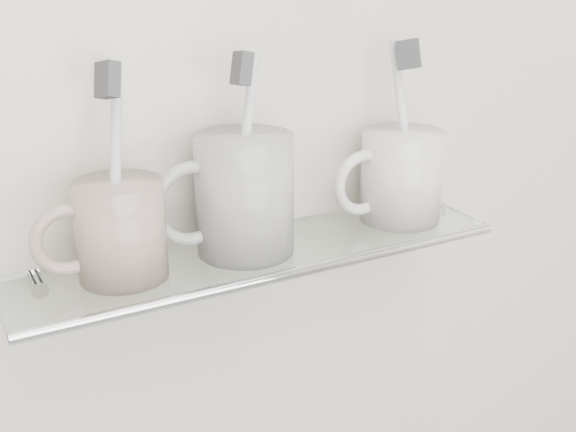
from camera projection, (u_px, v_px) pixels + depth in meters
wall_back at (231, 90)px, 0.72m from camera, size 2.50×0.00×2.50m
shelf_glass at (261, 253)px, 0.72m from camera, size 0.50×0.12×0.01m
shelf_rail at (287, 274)px, 0.68m from camera, size 0.50×0.01×0.01m
bracket_left at (38, 289)px, 0.67m from camera, size 0.02×0.03×0.02m
bracket_right at (401, 214)px, 0.86m from camera, size 0.02×0.03×0.02m
mug_left at (121, 230)px, 0.65m from camera, size 0.10×0.10×0.09m
mug_left_handle at (68, 240)px, 0.63m from camera, size 0.07×0.01×0.07m
toothbrush_left at (116, 172)px, 0.63m from camera, size 0.05×0.07×0.18m
bristles_left at (107, 80)px, 0.60m from camera, size 0.02×0.03×0.04m
mug_center at (245, 195)px, 0.70m from camera, size 0.12×0.12×0.12m
mug_center_handle at (193, 204)px, 0.68m from camera, size 0.08×0.01×0.08m
toothbrush_center at (244, 153)px, 0.69m from camera, size 0.05×0.04×0.19m
bristles_center at (242, 68)px, 0.66m from camera, size 0.02×0.03×0.03m
mug_right at (401, 176)px, 0.79m from camera, size 0.12×0.12×0.10m
mug_right_handle at (363, 183)px, 0.76m from camera, size 0.07×0.01×0.07m
toothbrush_right at (404, 130)px, 0.77m from camera, size 0.02×0.06×0.19m
bristles_right at (409, 54)px, 0.74m from camera, size 0.02×0.03×0.03m
chrome_cap at (429, 206)px, 0.82m from camera, size 0.04×0.04×0.02m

